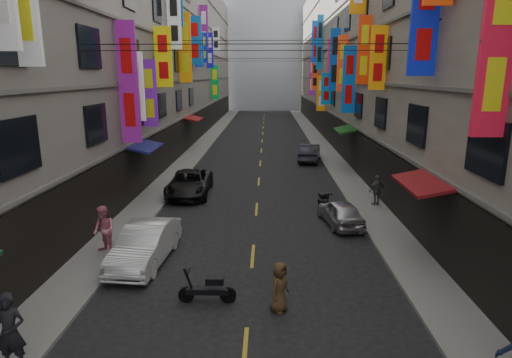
# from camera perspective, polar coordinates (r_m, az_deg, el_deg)

# --- Properties ---
(sidewalk_left) EXTENTS (2.00, 90.00, 0.12)m
(sidewalk_left) POSITION_cam_1_polar(r_m,az_deg,el_deg) (40.64, -7.79, 3.91)
(sidewalk_left) COLOR slate
(sidewalk_left) RESTS_ON ground
(sidewalk_right) EXTENTS (2.00, 90.00, 0.12)m
(sidewalk_right) POSITION_cam_1_polar(r_m,az_deg,el_deg) (40.48, 9.26, 3.82)
(sidewalk_right) COLOR slate
(sidewalk_right) RESTS_ON ground
(building_row_left) EXTENTS (10.14, 90.00, 19.00)m
(building_row_left) POSITION_cam_1_polar(r_m,az_deg,el_deg) (41.54, -16.78, 16.74)
(building_row_left) COLOR gray
(building_row_left) RESTS_ON ground
(building_row_right) EXTENTS (10.14, 90.00, 19.00)m
(building_row_right) POSITION_cam_1_polar(r_m,az_deg,el_deg) (41.23, 18.43, 16.66)
(building_row_right) COLOR #A29587
(building_row_right) RESTS_ON ground
(haze_block) EXTENTS (18.00, 8.00, 22.00)m
(haze_block) POSITION_cam_1_polar(r_m,az_deg,el_deg) (89.62, 1.21, 16.34)
(haze_block) COLOR silver
(haze_block) RESTS_ON ground
(shop_signage) EXTENTS (14.00, 55.00, 12.63)m
(shop_signage) POSITION_cam_1_polar(r_m,az_deg,el_deg) (32.67, 0.39, 17.54)
(shop_signage) COLOR #1017C3
(shop_signage) RESTS_ON ground
(street_awnings) EXTENTS (13.99, 35.20, 0.41)m
(street_awnings) POSITION_cam_1_polar(r_m,az_deg,el_deg) (23.91, -2.83, 4.34)
(street_awnings) COLOR #165229
(street_awnings) RESTS_ON ground
(overhead_cables) EXTENTS (14.00, 38.04, 1.24)m
(overhead_cables) POSITION_cam_1_polar(r_m,az_deg,el_deg) (27.59, 0.41, 17.69)
(overhead_cables) COLOR black
(overhead_cables) RESTS_ON ground
(lane_markings) EXTENTS (0.12, 80.20, 0.01)m
(lane_markings) POSITION_cam_1_polar(r_m,az_deg,el_deg) (37.17, 0.65, 3.04)
(lane_markings) COLOR gold
(lane_markings) RESTS_ON ground
(scooter_crossing) EXTENTS (1.80, 0.50, 1.14)m
(scooter_crossing) POSITION_cam_1_polar(r_m,az_deg,el_deg) (13.72, -6.41, -14.40)
(scooter_crossing) COLOR black
(scooter_crossing) RESTS_ON ground
(scooter_far_right) EXTENTS (0.61, 1.79, 1.14)m
(scooter_far_right) POSITION_cam_1_polar(r_m,az_deg,el_deg) (22.48, 9.05, -3.12)
(scooter_far_right) COLOR black
(scooter_far_right) RESTS_ON ground
(car_left_mid) EXTENTS (1.88, 4.56, 1.47)m
(car_left_mid) POSITION_cam_1_polar(r_m,az_deg,el_deg) (16.68, -14.55, -8.39)
(car_left_mid) COLOR white
(car_left_mid) RESTS_ON ground
(car_left_far) EXTENTS (2.47, 5.13, 1.41)m
(car_left_far) POSITION_cam_1_polar(r_m,az_deg,el_deg) (25.38, -8.84, -0.55)
(car_left_far) COLOR black
(car_left_far) RESTS_ON ground
(car_right_mid) EXTENTS (2.00, 3.74, 1.21)m
(car_right_mid) POSITION_cam_1_polar(r_m,az_deg,el_deg) (20.50, 11.19, -4.40)
(car_right_mid) COLOR silver
(car_right_mid) RESTS_ON ground
(car_right_far) EXTENTS (2.21, 4.55, 1.44)m
(car_right_far) POSITION_cam_1_polar(r_m,az_deg,el_deg) (35.17, 7.15, 3.50)
(car_right_far) COLOR #292931
(car_right_far) RESTS_ON ground
(pedestrian_lnear) EXTENTS (0.76, 0.71, 1.92)m
(pedestrian_lnear) POSITION_cam_1_polar(r_m,az_deg,el_deg) (11.97, -29.95, -17.29)
(pedestrian_lnear) COLOR black
(pedestrian_lnear) RESTS_ON sidewalk_left
(pedestrian_lfar) EXTENTS (1.11, 1.08, 1.90)m
(pedestrian_lfar) POSITION_cam_1_polar(r_m,az_deg,el_deg) (17.60, -19.63, -6.42)
(pedestrian_lfar) COLOR pink
(pedestrian_lfar) RESTS_ON sidewalk_left
(pedestrian_rfar) EXTENTS (1.09, 0.87, 1.63)m
(pedestrian_rfar) POSITION_cam_1_polar(r_m,az_deg,el_deg) (23.60, 15.83, -1.43)
(pedestrian_rfar) COLOR #57585A
(pedestrian_rfar) RESTS_ON sidewalk_right
(pedestrian_crossing) EXTENTS (0.85, 0.92, 1.55)m
(pedestrian_crossing) POSITION_cam_1_polar(r_m,az_deg,el_deg) (13.08, 3.14, -14.17)
(pedestrian_crossing) COLOR #4D381F
(pedestrian_crossing) RESTS_ON ground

